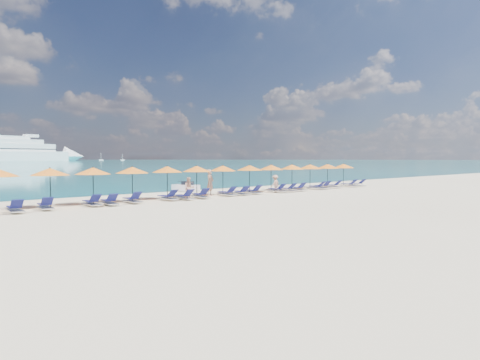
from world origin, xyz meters
TOP-DOWN VIEW (x-y plane):
  - ground at (0.00, 0.00)m, footprint 1400.00×1400.00m
  - cruise_ship at (89.41, 510.61)m, footprint 150.84×40.01m
  - sailboat_near at (200.32, 556.87)m, footprint 5.89×1.96m
  - sailboat_far at (226.36, 541.98)m, footprint 5.36×1.79m
  - jetski at (-0.56, 9.41)m, footprint 1.70×2.51m
  - beachgoer_a at (-1.34, 4.84)m, footprint 0.84×0.73m
  - beachgoer_b at (-3.79, 3.88)m, footprint 0.82×0.63m
  - beachgoer_c at (4.44, 3.83)m, footprint 0.99×0.61m
  - umbrella_1 at (-12.39, 4.82)m, footprint 2.10×2.10m
  - umbrella_2 at (-10.03, 4.68)m, footprint 2.10×2.10m
  - umbrella_3 at (-7.46, 4.86)m, footprint 2.10×2.10m
  - umbrella_4 at (-4.87, 4.95)m, footprint 2.10×2.10m
  - umbrella_5 at (-2.53, 4.83)m, footprint 2.10×2.10m
  - umbrella_6 at (-0.10, 4.91)m, footprint 2.10×2.10m
  - umbrella_7 at (2.48, 4.78)m, footprint 2.10×2.10m
  - umbrella_8 at (4.88, 4.77)m, footprint 2.10×2.10m
  - umbrella_9 at (7.57, 4.88)m, footprint 2.10×2.10m
  - umbrella_10 at (9.88, 4.78)m, footprint 2.10×2.10m
  - umbrella_11 at (12.35, 4.70)m, footprint 2.10×2.10m
  - umbrella_12 at (15.04, 4.82)m, footprint 2.10×2.10m
  - lounger_1 at (-14.43, 3.45)m, footprint 0.65×1.71m
  - lounger_2 at (-12.95, 3.74)m, footprint 0.72×1.73m
  - lounger_3 at (-10.45, 3.77)m, footprint 0.66×1.71m
  - lounger_4 at (-9.49, 3.58)m, footprint 0.72×1.73m
  - lounger_5 at (-7.97, 3.79)m, footprint 0.65×1.71m
  - lounger_6 at (-5.48, 3.80)m, footprint 0.78×1.75m
  - lounger_7 at (-4.46, 3.44)m, footprint 0.69×1.73m
  - lounger_8 at (-3.06, 3.57)m, footprint 0.77×1.75m
  - lounger_9 at (-0.60, 3.72)m, footprint 0.67×1.72m
  - lounger_10 at (0.54, 3.53)m, footprint 0.79×1.75m
  - lounger_11 at (1.95, 3.75)m, footprint 0.66×1.71m
  - lounger_12 at (4.44, 3.61)m, footprint 0.65×1.71m
  - lounger_13 at (5.53, 3.48)m, footprint 0.72×1.73m
  - lounger_14 at (6.86, 3.54)m, footprint 0.78×1.75m
  - lounger_15 at (9.39, 3.56)m, footprint 0.78×1.75m
  - lounger_16 at (10.47, 3.76)m, footprint 0.76×1.74m
  - lounger_17 at (11.91, 3.68)m, footprint 0.68×1.72m
  - lounger_18 at (14.35, 3.66)m, footprint 0.68×1.72m
  - lounger_19 at (15.56, 3.50)m, footprint 0.70×1.73m

SIDE VIEW (x-z plane):
  - ground at x=0.00m, z-range 0.00..0.00m
  - lounger_1 at x=-14.43m, z-range -0.09..0.56m
  - lounger_2 at x=-12.95m, z-range -0.09..0.56m
  - lounger_3 at x=-10.45m, z-range -0.09..0.56m
  - lounger_4 at x=-9.49m, z-range -0.09..0.56m
  - lounger_5 at x=-7.97m, z-range -0.09..0.56m
  - lounger_6 at x=-5.48m, z-range -0.09..0.56m
  - lounger_7 at x=-4.46m, z-range -0.09..0.56m
  - lounger_8 at x=-3.06m, z-range -0.09..0.56m
  - lounger_9 at x=-0.60m, z-range -0.09..0.56m
  - lounger_10 at x=0.54m, z-range -0.09..0.56m
  - lounger_11 at x=1.95m, z-range -0.09..0.56m
  - lounger_12 at x=4.44m, z-range -0.09..0.56m
  - lounger_13 at x=5.53m, z-range -0.09..0.56m
  - lounger_14 at x=6.86m, z-range -0.09..0.56m
  - lounger_15 at x=9.39m, z-range -0.09..0.56m
  - lounger_16 at x=10.47m, z-range -0.09..0.56m
  - lounger_17 at x=11.91m, z-range -0.09..0.56m
  - lounger_18 at x=14.35m, z-range -0.09..0.56m
  - lounger_19 at x=15.56m, z-range -0.09..0.56m
  - jetski at x=-0.56m, z-range -0.07..0.76m
  - beachgoer_c at x=4.44m, z-range 0.00..1.43m
  - beachgoer_b at x=-3.79m, z-range 0.00..1.49m
  - beachgoer_a at x=-1.34m, z-range 0.00..1.95m
  - sailboat_far at x=226.36m, z-range -3.90..5.92m
  - sailboat_near at x=200.32m, z-range -4.29..6.50m
  - umbrella_1 at x=-12.39m, z-range 0.88..3.16m
  - umbrella_2 at x=-10.03m, z-range 0.88..3.16m
  - umbrella_3 at x=-7.46m, z-range 0.88..3.16m
  - umbrella_4 at x=-4.87m, z-range 0.88..3.16m
  - umbrella_5 at x=-2.53m, z-range 0.88..3.16m
  - umbrella_6 at x=-0.10m, z-range 0.88..3.16m
  - umbrella_7 at x=2.48m, z-range 0.88..3.16m
  - umbrella_8 at x=4.88m, z-range 0.88..3.16m
  - umbrella_9 at x=7.57m, z-range 0.88..3.16m
  - umbrella_10 at x=9.88m, z-range 0.88..3.16m
  - umbrella_11 at x=12.35m, z-range 0.88..3.16m
  - umbrella_12 at x=15.04m, z-range 0.88..3.16m
  - cruise_ship at x=89.41m, z-range -9.96..31.56m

